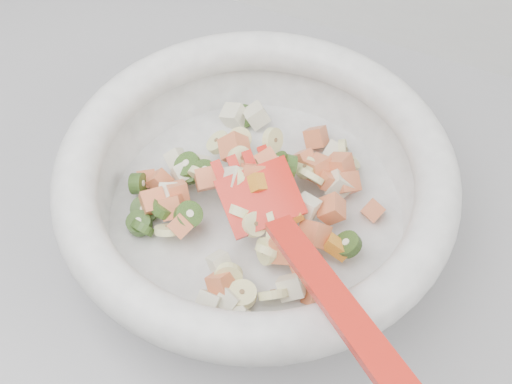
% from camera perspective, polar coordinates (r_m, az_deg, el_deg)
% --- Properties ---
extents(mixing_bowl, '(0.40, 0.40, 0.16)m').
position_cam_1_polar(mixing_bowl, '(0.61, -0.00, 0.52)').
color(mixing_bowl, white).
rests_on(mixing_bowl, counter).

